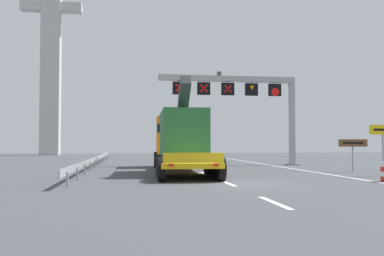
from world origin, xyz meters
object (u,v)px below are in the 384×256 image
object	(u,v)px
overhead_lane_gantry	(245,93)
tourist_info_sign_brown	(353,147)
bridge_pylon_distant	(51,33)
heavy_haul_truck_yellow	(179,139)
exit_sign_yellow	(383,137)

from	to	relation	value
overhead_lane_gantry	tourist_info_sign_brown	xyz separation A→B (m)	(4.40, -8.30, -4.16)
overhead_lane_gantry	bridge_pylon_distant	world-z (taller)	bridge_pylon_distant
tourist_info_sign_brown	bridge_pylon_distant	bearing A→B (deg)	121.74
heavy_haul_truck_yellow	bridge_pylon_distant	size ratio (longest dim) A/B	0.39
exit_sign_yellow	tourist_info_sign_brown	size ratio (longest dim) A/B	1.37
tourist_info_sign_brown	bridge_pylon_distant	xyz separation A→B (m)	(-25.53, 41.27, 17.04)
overhead_lane_gantry	heavy_haul_truck_yellow	distance (m)	9.01
overhead_lane_gantry	tourist_info_sign_brown	bearing A→B (deg)	-62.06
exit_sign_yellow	tourist_info_sign_brown	xyz separation A→B (m)	(0.10, 3.19, -0.52)
tourist_info_sign_brown	bridge_pylon_distant	world-z (taller)	bridge_pylon_distant
tourist_info_sign_brown	exit_sign_yellow	bearing A→B (deg)	-91.73
exit_sign_yellow	bridge_pylon_distant	distance (m)	53.82
heavy_haul_truck_yellow	overhead_lane_gantry	bearing A→B (deg)	43.98
heavy_haul_truck_yellow	bridge_pylon_distant	distance (m)	44.75
bridge_pylon_distant	exit_sign_yellow	bearing A→B (deg)	-60.23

